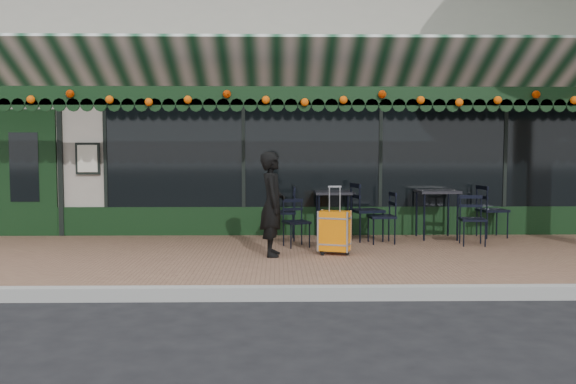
{
  "coord_description": "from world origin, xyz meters",
  "views": [
    {
      "loc": [
        -0.41,
        -6.68,
        1.65
      ],
      "look_at": [
        -0.26,
        1.6,
        1.08
      ],
      "focal_mm": 38.0,
      "sensor_mm": 36.0,
      "label": 1
    }
  ],
  "objects_px": {
    "chair_a_right": "(492,211)",
    "chair_b_right": "(367,211)",
    "chair_b_left": "(282,213)",
    "chair_a_front": "(473,220)",
    "chair_b_front": "(296,223)",
    "cafe_table_b": "(334,196)",
    "chair_a_left": "(381,217)",
    "suitcase": "(334,232)",
    "cafe_table_a": "(437,195)",
    "woman": "(272,204)"
  },
  "relations": [
    {
      "from": "chair_a_right",
      "to": "chair_b_right",
      "type": "xyz_separation_m",
      "value": [
        -2.21,
        -0.35,
        0.03
      ]
    },
    {
      "from": "chair_a_right",
      "to": "chair_b_left",
      "type": "height_order",
      "value": "chair_a_right"
    },
    {
      "from": "chair_a_front",
      "to": "chair_a_right",
      "type": "bearing_deg",
      "value": 60.83
    },
    {
      "from": "chair_b_front",
      "to": "chair_a_right",
      "type": "bearing_deg",
      "value": -4.48
    },
    {
      "from": "cafe_table_b",
      "to": "chair_a_front",
      "type": "bearing_deg",
      "value": -21.19
    },
    {
      "from": "chair_a_left",
      "to": "suitcase",
      "type": "bearing_deg",
      "value": -44.78
    },
    {
      "from": "cafe_table_b",
      "to": "suitcase",
      "type": "bearing_deg",
      "value": -94.94
    },
    {
      "from": "chair_a_front",
      "to": "chair_b_right",
      "type": "bearing_deg",
      "value": 168.48
    },
    {
      "from": "suitcase",
      "to": "cafe_table_a",
      "type": "distance_m",
      "value": 2.49
    },
    {
      "from": "chair_a_left",
      "to": "chair_b_left",
      "type": "bearing_deg",
      "value": -108.75
    },
    {
      "from": "chair_a_front",
      "to": "chair_b_front",
      "type": "xyz_separation_m",
      "value": [
        -2.78,
        -0.11,
        -0.02
      ]
    },
    {
      "from": "suitcase",
      "to": "cafe_table_b",
      "type": "bearing_deg",
      "value": 104.35
    },
    {
      "from": "suitcase",
      "to": "chair_b_left",
      "type": "height_order",
      "value": "suitcase"
    },
    {
      "from": "chair_a_right",
      "to": "chair_a_front",
      "type": "bearing_deg",
      "value": 136.49
    },
    {
      "from": "chair_a_left",
      "to": "chair_a_right",
      "type": "distance_m",
      "value": 2.11
    },
    {
      "from": "woman",
      "to": "chair_b_right",
      "type": "relative_size",
      "value": 1.51
    },
    {
      "from": "chair_a_right",
      "to": "chair_b_left",
      "type": "distance_m",
      "value": 3.61
    },
    {
      "from": "suitcase",
      "to": "chair_a_left",
      "type": "height_order",
      "value": "suitcase"
    },
    {
      "from": "chair_a_left",
      "to": "chair_a_right",
      "type": "height_order",
      "value": "chair_a_right"
    },
    {
      "from": "chair_b_left",
      "to": "chair_a_left",
      "type": "bearing_deg",
      "value": 75.48
    },
    {
      "from": "woman",
      "to": "cafe_table_b",
      "type": "distance_m",
      "value": 2.01
    },
    {
      "from": "chair_b_right",
      "to": "chair_a_front",
      "type": "bearing_deg",
      "value": -121.16
    },
    {
      "from": "chair_b_right",
      "to": "chair_b_front",
      "type": "bearing_deg",
      "value": 104.5
    },
    {
      "from": "chair_a_right",
      "to": "chair_b_front",
      "type": "xyz_separation_m",
      "value": [
        -3.39,
        -0.98,
        -0.08
      ]
    },
    {
      "from": "cafe_table_b",
      "to": "chair_a_right",
      "type": "height_order",
      "value": "chair_a_right"
    },
    {
      "from": "chair_b_left",
      "to": "chair_b_front",
      "type": "relative_size",
      "value": 1.21
    },
    {
      "from": "chair_b_right",
      "to": "cafe_table_b",
      "type": "bearing_deg",
      "value": 46.22
    },
    {
      "from": "suitcase",
      "to": "chair_b_left",
      "type": "relative_size",
      "value": 1.08
    },
    {
      "from": "cafe_table_a",
      "to": "chair_b_right",
      "type": "height_order",
      "value": "chair_b_right"
    },
    {
      "from": "chair_b_right",
      "to": "chair_b_front",
      "type": "relative_size",
      "value": 1.3
    },
    {
      "from": "chair_b_right",
      "to": "chair_b_front",
      "type": "xyz_separation_m",
      "value": [
        -1.19,
        -0.63,
        -0.11
      ]
    },
    {
      "from": "chair_a_front",
      "to": "chair_b_right",
      "type": "distance_m",
      "value": 1.67
    },
    {
      "from": "suitcase",
      "to": "chair_a_right",
      "type": "distance_m",
      "value": 3.32
    },
    {
      "from": "woman",
      "to": "cafe_table_a",
      "type": "xyz_separation_m",
      "value": [
        2.77,
        1.67,
        0.0
      ]
    },
    {
      "from": "cafe_table_b",
      "to": "chair_a_front",
      "type": "distance_m",
      "value": 2.29
    },
    {
      "from": "suitcase",
      "to": "chair_a_right",
      "type": "height_order",
      "value": "suitcase"
    },
    {
      "from": "woman",
      "to": "cafe_table_a",
      "type": "bearing_deg",
      "value": -59.66
    },
    {
      "from": "cafe_table_a",
      "to": "chair_b_right",
      "type": "xyz_separation_m",
      "value": [
        -1.22,
        -0.25,
        -0.25
      ]
    },
    {
      "from": "woman",
      "to": "chair_a_front",
      "type": "distance_m",
      "value": 3.29
    },
    {
      "from": "cafe_table_b",
      "to": "chair_b_right",
      "type": "height_order",
      "value": "chair_b_right"
    },
    {
      "from": "chair_b_right",
      "to": "suitcase",
      "type": "bearing_deg",
      "value": 140.05
    },
    {
      "from": "cafe_table_a",
      "to": "chair_a_front",
      "type": "relative_size",
      "value": 1.03
    },
    {
      "from": "woman",
      "to": "cafe_table_a",
      "type": "relative_size",
      "value": 1.79
    },
    {
      "from": "cafe_table_a",
      "to": "chair_b_front",
      "type": "height_order",
      "value": "cafe_table_a"
    },
    {
      "from": "cafe_table_a",
      "to": "chair_b_right",
      "type": "distance_m",
      "value": 1.27
    },
    {
      "from": "chair_b_front",
      "to": "chair_b_left",
      "type": "bearing_deg",
      "value": 85.84
    },
    {
      "from": "chair_a_front",
      "to": "woman",
      "type": "bearing_deg",
      "value": -157.54
    },
    {
      "from": "suitcase",
      "to": "chair_b_right",
      "type": "distance_m",
      "value": 1.49
    },
    {
      "from": "woman",
      "to": "cafe_table_a",
      "type": "distance_m",
      "value": 3.24
    },
    {
      "from": "chair_a_front",
      "to": "chair_b_left",
      "type": "relative_size",
      "value": 0.88
    }
  ]
}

